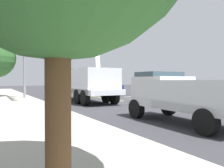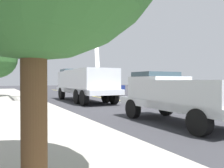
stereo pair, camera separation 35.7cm
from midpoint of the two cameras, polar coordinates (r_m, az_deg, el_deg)
ground at (r=19.22m, az=2.29°, el=-4.13°), size 120.00×120.00×0.00m
sidewalk_far_side at (r=16.80m, az=-21.33°, el=-4.71°), size 60.07×4.97×0.12m
lane_centre_stripe at (r=19.22m, az=2.29°, el=-4.11°), size 49.99×1.30×0.01m
utility_bucket_truck at (r=18.42m, az=-6.35°, el=0.70°), size 8.25×3.32×7.38m
service_pickup_truck at (r=9.35m, az=17.58°, el=-2.61°), size 5.65×2.29×2.06m
passing_minivan at (r=27.11m, az=-0.67°, el=-0.60°), size 4.84×2.04×1.69m
traffic_cone_mid_front at (r=14.86m, az=7.25°, el=-3.96°), size 0.40×0.40×0.87m
traffic_cone_mid_rear at (r=23.11m, az=-6.27°, el=-2.41°), size 0.40×0.40×0.71m
traffic_signal_mast at (r=20.61m, az=-19.59°, el=11.09°), size 6.33×0.66×7.78m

